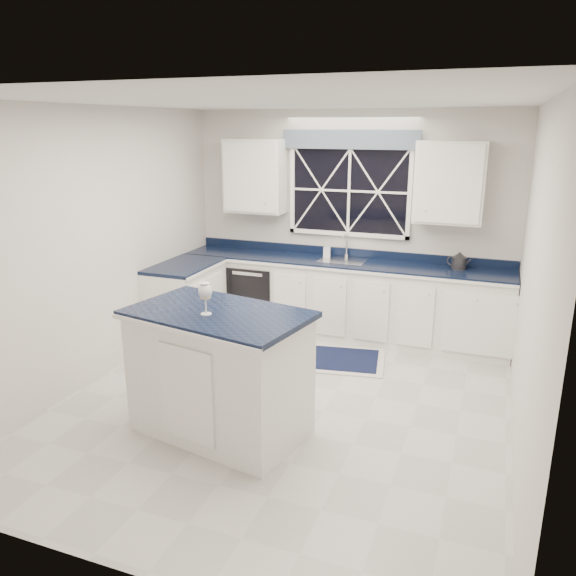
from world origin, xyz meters
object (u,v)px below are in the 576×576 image
at_px(kettle, 459,261).
at_px(soap_bottle, 327,250).
at_px(faucet, 346,245).
at_px(dishwasher, 258,294).
at_px(island, 220,372).
at_px(wine_glass, 205,293).

distance_m(kettle, soap_bottle, 1.57).
bearing_deg(soap_bottle, kettle, -1.56).
distance_m(faucet, soap_bottle, 0.24).
height_order(dishwasher, kettle, kettle).
bearing_deg(kettle, dishwasher, -159.33).
xyz_separation_m(kettle, soap_bottle, (-1.57, 0.04, 0.00)).
relative_size(island, soap_bottle, 8.53).
xyz_separation_m(kettle, wine_glass, (-1.72, -2.78, 0.22)).
bearing_deg(dishwasher, island, -73.26).
xyz_separation_m(dishwasher, soap_bottle, (0.87, 0.14, 0.62)).
bearing_deg(kettle, wine_glass, -103.35).
relative_size(faucet, wine_glass, 1.16).
height_order(dishwasher, faucet, faucet).
bearing_deg(soap_bottle, wine_glass, -92.92).
distance_m(dishwasher, wine_glass, 2.90).
distance_m(kettle, wine_glass, 3.27).
bearing_deg(dishwasher, kettle, 2.27).
height_order(dishwasher, island, island).
bearing_deg(dishwasher, faucet, 10.02).
relative_size(faucet, kettle, 1.12).
bearing_deg(faucet, wine_glass, -97.40).
height_order(dishwasher, soap_bottle, soap_bottle).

